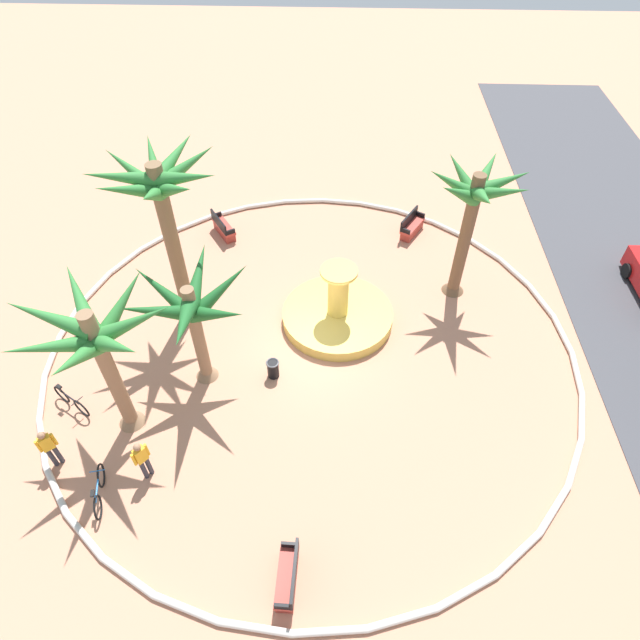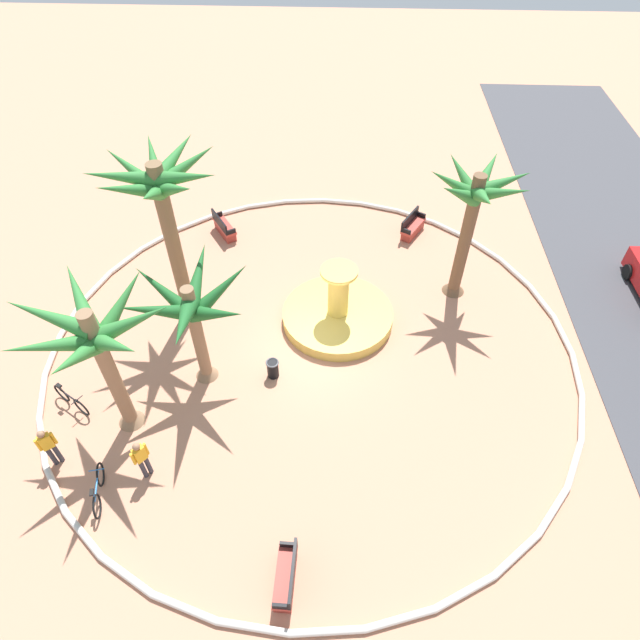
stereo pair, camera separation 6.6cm
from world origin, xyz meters
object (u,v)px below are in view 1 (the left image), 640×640
Objects in this scene: palm_tree_far_side at (473,205)px; bicycle_by_lamppost at (99,491)px; palm_tree_near_fountain at (95,341)px; bench_west at (288,578)px; palm_tree_by_curb at (192,310)px; fountain at (338,314)px; palm_tree_mid_plaza at (163,202)px; person_cyclist_helmet at (142,459)px; trash_bin at (273,369)px; bench_north at (412,227)px; bench_east at (223,228)px; person_cyclist_photo at (49,447)px; bicycle_red_frame at (71,401)px.

palm_tree_far_side reaches higher than bicycle_by_lamppost.
palm_tree_far_side reaches higher than palm_tree_near_fountain.
bench_west reaches higher than bicycle_by_lamppost.
fountain is at bearing 122.71° from palm_tree_by_curb.
palm_tree_mid_plaza is 4.19× the size of bench_west.
palm_tree_near_fountain reaches higher than person_cyclist_helmet.
bench_west is at bearing 9.10° from trash_bin.
trash_bin is at bearing -32.66° from bench_north.
fountain is 2.62× the size of bench_west.
palm_tree_by_curb is 2.85× the size of bench_east.
palm_tree_mid_plaza is 6.63m from trash_bin.
bench_west and bench_north have the same top height.
bench_west is 0.99× the size of bench_north.
bench_north is at bearing 137.07° from palm_tree_near_fountain.
bench_west is at bearing 66.57° from person_cyclist_photo.
palm_tree_by_curb is at bearing -62.51° from palm_tree_far_side.
fountain is 2.59× the size of bench_north.
palm_tree_mid_plaza is at bearing -129.10° from trash_bin.
bench_north is at bearing 93.06° from bench_east.
person_cyclist_helmet is 2.87m from person_cyclist_photo.
palm_tree_mid_plaza reaches higher than bench_north.
palm_tree_mid_plaza is at bearing -5.44° from bench_east.
person_cyclist_helmet reaches higher than bicycle_red_frame.
palm_tree_mid_plaza is at bearing -80.29° from palm_tree_far_side.
bicycle_red_frame is (-0.49, -2.07, -3.60)m from palm_tree_near_fountain.
palm_tree_mid_plaza is (-5.04, 0.86, 1.16)m from palm_tree_near_fountain.
trash_bin is (2.81, -2.19, 0.04)m from fountain.
palm_tree_mid_plaza is 7.05m from bench_east.
person_cyclist_helmet is at bearing -40.56° from trash_bin.
palm_tree_by_curb is 2.74× the size of person_cyclist_helmet.
bench_east is (-5.23, -5.28, 0.00)m from fountain.
palm_tree_near_fountain is 5.24m from palm_tree_mid_plaza.
person_cyclist_helmet is (6.75, -5.56, 0.59)m from fountain.
palm_tree_far_side is 9.13m from trash_bin.
bench_east is 0.96× the size of person_cyclist_photo.
person_cyclist_photo is at bearing -113.43° from bench_west.
palm_tree_mid_plaza is 1.21× the size of palm_tree_far_side.
bench_west is 0.96× the size of person_cyclist_helmet.
palm_tree_near_fountain is 3.03m from palm_tree_by_curb.
person_cyclist_photo is (3.59, -3.91, -2.31)m from palm_tree_by_curb.
palm_tree_near_fountain is 3.28× the size of bench_west.
palm_tree_mid_plaza reaches higher than palm_tree_near_fountain.
palm_tree_by_curb reaches higher than bench_west.
bicycle_by_lamppost is at bearing -25.71° from palm_tree_by_curb.
palm_tree_near_fountain is at bearing -149.65° from person_cyclist_helmet.
person_cyclist_helmet is at bearing -35.34° from bench_north.
bench_east is at bearing -158.97° from trash_bin.
bench_west is at bearing 26.82° from palm_tree_by_curb.
palm_tree_far_side is at bearing 130.14° from person_cyclist_helmet.
palm_tree_near_fountain is 0.78× the size of palm_tree_mid_plaza.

